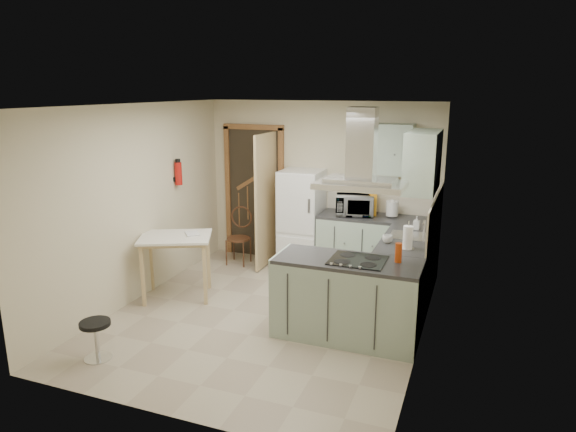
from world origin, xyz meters
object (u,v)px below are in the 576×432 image
at_px(stool, 97,340).
at_px(microwave, 355,205).
at_px(bentwood_chair, 238,239).
at_px(extractor_hood, 360,185).
at_px(drop_leaf_table, 177,267).
at_px(fridge, 302,220).
at_px(peninsula, 347,299).

height_order(stool, microwave, microwave).
distance_m(bentwood_chair, stool, 3.15).
bearing_deg(extractor_hood, drop_leaf_table, 172.92).
xyz_separation_m(fridge, stool, (-1.03, -3.34, -0.54)).
bearing_deg(drop_leaf_table, stool, -111.00).
bearing_deg(drop_leaf_table, extractor_hood, -31.77).
distance_m(peninsula, bentwood_chair, 2.83).
height_order(extractor_hood, drop_leaf_table, extractor_hood).
distance_m(fridge, bentwood_chair, 1.05).
height_order(bentwood_chair, microwave, microwave).
relative_size(drop_leaf_table, stool, 2.17).
xyz_separation_m(stool, microwave, (1.84, 3.31, 0.84)).
bearing_deg(stool, fridge, 72.91).
height_order(peninsula, extractor_hood, extractor_hood).
bearing_deg(extractor_hood, microwave, 104.62).
relative_size(fridge, bentwood_chair, 1.85).
bearing_deg(stool, extractor_hood, 30.04).
xyz_separation_m(bentwood_chair, microwave, (1.79, 0.17, 0.64)).
bearing_deg(bentwood_chair, stool, -93.85).
distance_m(extractor_hood, bentwood_chair, 3.19).
xyz_separation_m(fridge, drop_leaf_table, (-1.13, -1.67, -0.33)).
relative_size(extractor_hood, bentwood_chair, 1.11).
xyz_separation_m(peninsula, microwave, (-0.41, 1.95, 0.60)).
bearing_deg(microwave, peninsula, -91.19).
bearing_deg(stool, drop_leaf_table, 93.69).
bearing_deg(bentwood_chair, drop_leaf_table, -99.17).
bearing_deg(bentwood_chair, fridge, 8.88).
distance_m(stool, microwave, 3.88).
bearing_deg(drop_leaf_table, fridge, 31.18).
bearing_deg(fridge, stool, -107.09).
bearing_deg(stool, microwave, 60.85).
height_order(drop_leaf_table, microwave, microwave).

